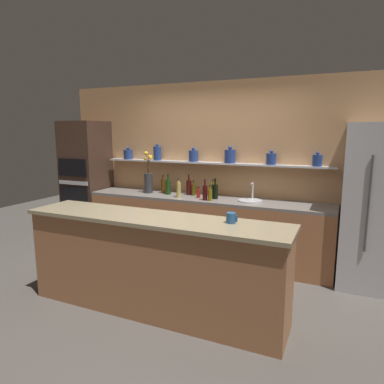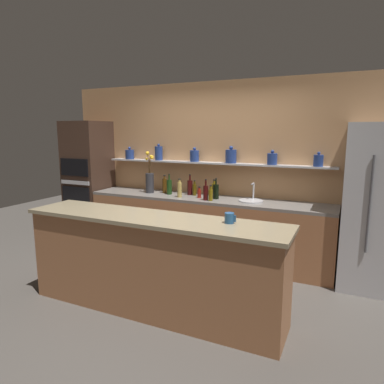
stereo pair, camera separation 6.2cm
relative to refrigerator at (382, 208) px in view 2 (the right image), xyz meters
name	(u,v)px [view 2 (the right image)]	position (x,y,z in m)	size (l,w,h in m)	color
ground_plane	(171,294)	(-2.17, -1.20, -0.99)	(12.00, 12.00, 0.00)	#4C4742
back_wall_unit	(220,169)	(-2.17, 0.40, 0.32)	(5.20, 0.28, 2.60)	tan
back_counter_unit	(205,228)	(-2.27, 0.04, -0.53)	(3.63, 0.62, 0.92)	#99603D
island_counter	(152,264)	(-2.17, -1.60, -0.47)	(2.82, 0.61, 1.02)	#99603D
refrigerator	(382,208)	(0.00, 0.00, 0.00)	(0.86, 0.73, 1.97)	#B7B7BC
oven_tower	(89,182)	(-4.44, 0.04, 0.03)	(0.66, 0.64, 2.04)	#3D281E
flower_vase	(150,180)	(-3.21, 0.05, 0.14)	(0.14, 0.18, 0.65)	#2D2D33
sink_fixture	(251,200)	(-1.58, 0.05, -0.04)	(0.33, 0.33, 0.25)	#B7B7BC
bottle_sauce_0	(199,193)	(-2.34, -0.01, 0.00)	(0.05, 0.05, 0.16)	maroon
bottle_spirit_1	(180,189)	(-2.62, -0.09, 0.05)	(0.07, 0.07, 0.27)	tan
bottle_wine_2	(216,191)	(-2.09, 0.02, 0.04)	(0.08, 0.08, 0.30)	black
bottle_wine_3	(206,192)	(-2.19, -0.13, 0.05)	(0.07, 0.07, 0.30)	#380C0C
bottle_oil_4	(211,195)	(-2.11, -0.14, 0.02)	(0.06, 0.06, 0.22)	brown
bottle_sauce_5	(170,187)	(-2.93, 0.20, 0.02)	(0.05, 0.05, 0.20)	black
bottle_spirit_6	(165,185)	(-3.00, 0.13, 0.05)	(0.07, 0.07, 0.28)	#4C2D0C
bottle_wine_7	(190,187)	(-2.57, 0.15, 0.05)	(0.08, 0.08, 0.31)	#380C0C
bottle_oil_8	(195,189)	(-2.48, 0.13, 0.03)	(0.06, 0.06, 0.23)	#47380A
bottle_oil_9	(214,190)	(-2.16, 0.12, 0.04)	(0.06, 0.06, 0.26)	brown
bottle_wine_10	(169,187)	(-2.87, 0.06, 0.05)	(0.08, 0.08, 0.32)	#193814
bottle_oil_11	(214,189)	(-2.20, 0.20, 0.04)	(0.07, 0.07, 0.25)	olive
coffee_mug	(229,218)	(-1.37, -1.51, 0.08)	(0.11, 0.09, 0.10)	#235184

